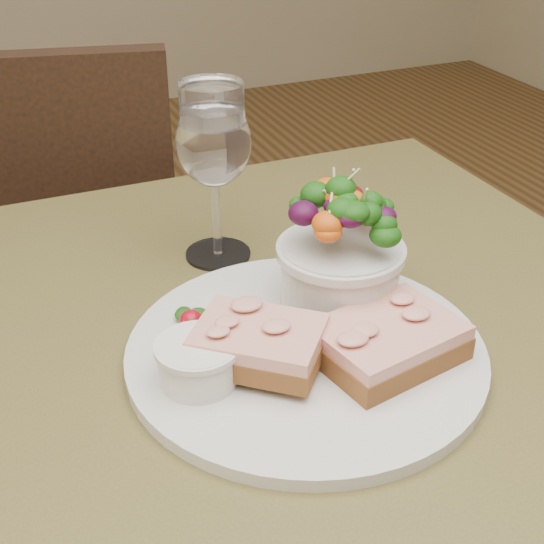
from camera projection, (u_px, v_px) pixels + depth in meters
name	position (u px, v px, depth m)	size (l,w,h in m)	color
cafe_table	(270.00, 437.00, 0.72)	(0.80, 0.80, 0.75)	#4A411F
chair_far	(70.00, 358.00, 1.41)	(0.50, 0.50, 0.90)	black
dinner_plate	(306.00, 352.00, 0.66)	(0.31, 0.31, 0.01)	silver
sandwich_front	(388.00, 341.00, 0.63)	(0.13, 0.11, 0.03)	#513215
sandwich_back	(259.00, 343.00, 0.62)	(0.13, 0.13, 0.03)	#513215
ramekin	(198.00, 361.00, 0.60)	(0.06, 0.06, 0.04)	silver
salad_bowl	(341.00, 247.00, 0.68)	(0.11, 0.11, 0.13)	silver
garnish	(200.00, 318.00, 0.68)	(0.05, 0.04, 0.02)	#0C3409
wine_glass	(214.00, 148.00, 0.75)	(0.08, 0.08, 0.18)	white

